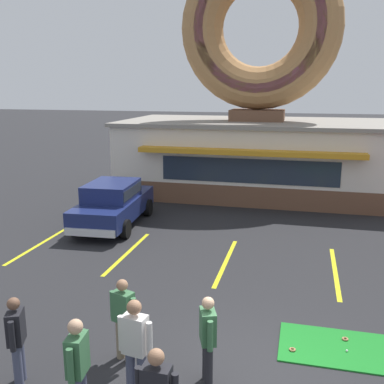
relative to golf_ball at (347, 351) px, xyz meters
The scene contains 16 objects.
ground_plane 1.97m from the golf_ball, 146.43° to the right, with size 160.00×160.00×0.00m, color #232326.
donut_shop_building 13.74m from the golf_ball, 103.64° to the left, with size 12.30×6.75×10.96m.
mini_donut_mid_right 0.42m from the golf_ball, 89.72° to the left, with size 0.13×0.13×0.04m, color #A5724C.
mini_donut_far_centre 1.02m from the golf_ball, 168.45° to the right, with size 0.13×0.13×0.04m, color #A5724C.
golf_ball is the anchor object (origin of this frame).
car_navy 9.89m from the golf_ball, 139.57° to the left, with size 2.19×4.66×1.60m.
pedestrian_hooded_kid 2.91m from the golf_ball, 148.09° to the right, with size 0.36×0.57×1.57m.
pedestrian_leather_jacket_man 4.12m from the golf_ball, 147.06° to the right, with size 0.59×0.30×1.75m.
pedestrian_clipboard_woman 4.99m from the golf_ball, 144.87° to the right, with size 0.28×0.59×1.69m.
pedestrian_beanie_man 5.94m from the golf_ball, 157.60° to the right, with size 0.36×0.56×1.57m.
pedestrian_crossing_woman 4.24m from the golf_ball, 163.44° to the right, with size 0.57×0.35×1.58m.
trash_bin 13.07m from the golf_ball, 129.58° to the left, with size 0.57×0.57×0.97m.
parking_stripe_far_left 9.79m from the golf_ball, 156.45° to the left, with size 0.12×3.60×0.01m, color yellow.
parking_stripe_left 7.15m from the golf_ball, 146.79° to the left, with size 0.12×3.60×0.01m, color yellow.
parking_stripe_mid_left 4.92m from the golf_ball, 127.27° to the left, with size 0.12×3.60×0.01m, color yellow.
parking_stripe_centre 3.91m from the golf_ball, 89.67° to the left, with size 0.12×3.60×0.01m, color yellow.
Camera 1 is at (0.62, -6.93, 4.90)m, focal length 42.00 mm.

